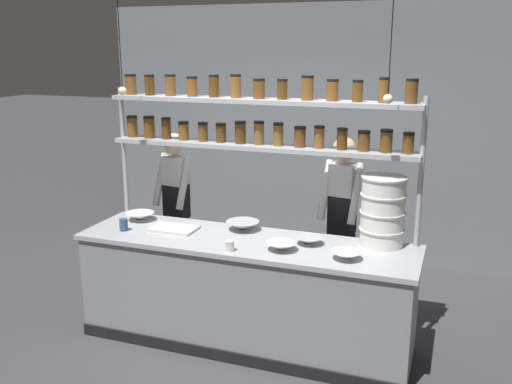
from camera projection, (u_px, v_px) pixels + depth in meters
name	position (u px, v px, depth m)	size (l,w,h in m)	color
ground_plane	(246.00, 341.00, 4.91)	(40.00, 40.00, 0.00)	#3D3D42
back_wall	(317.00, 134.00, 6.69)	(5.22, 0.12, 2.94)	gray
prep_counter	(245.00, 292.00, 4.79)	(2.82, 0.76, 0.92)	gray
spice_shelf_unit	(258.00, 127.00, 4.76)	(2.70, 0.28, 2.24)	#ADAFB5
chef_left	(176.00, 203.00, 5.70)	(0.39, 0.31, 1.65)	black
chef_center	(342.00, 216.00, 5.15)	(0.40, 0.32, 1.69)	black
container_stack	(383.00, 211.00, 4.50)	(0.36, 0.36, 0.56)	white
cutting_board	(174.00, 229.00, 4.93)	(0.40, 0.26, 0.02)	silver
prep_bowl_near_left	(309.00, 241.00, 4.58)	(0.23, 0.23, 0.06)	#B2B7BC
prep_bowl_center_front	(243.00, 226.00, 4.93)	(0.29, 0.29, 0.08)	#B2B7BC
prep_bowl_center_back	(346.00, 255.00, 4.25)	(0.23, 0.23, 0.06)	white
prep_bowl_near_right	(281.00, 246.00, 4.44)	(0.24, 0.24, 0.07)	silver
prep_bowl_far_left	(140.00, 216.00, 5.21)	(0.26, 0.26, 0.07)	silver
serving_cup_front	(230.00, 246.00, 4.42)	(0.07, 0.07, 0.08)	silver
serving_cup_by_board	(124.00, 225.00, 4.91)	(0.07, 0.07, 0.11)	#334C70
pendant_light_row	(244.00, 88.00, 4.37)	(2.25, 0.07, 0.82)	black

